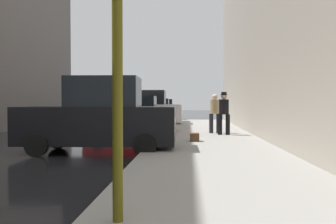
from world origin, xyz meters
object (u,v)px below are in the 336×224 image
parked_white_van (146,110)px  pedestrian_with_fedora (224,111)px  parked_black_suv (99,118)px  duffel_bag (195,137)px  pedestrian_in_tan_coat (215,111)px  parked_red_hatchback (132,116)px  parked_blue_sedan (155,110)px  parked_silver_sedan (161,109)px  fire_hydrant (167,127)px

parked_white_van → pedestrian_with_fedora: 8.98m
parked_black_suv → duffel_bag: 3.56m
parked_black_suv → pedestrian_with_fedora: 6.18m
parked_black_suv → pedestrian_in_tan_coat: bearing=55.2°
parked_black_suv → parked_white_van: 12.57m
parked_red_hatchback → parked_blue_sedan: (0.00, 11.91, 0.00)m
parked_blue_sedan → parked_silver_sedan: (-0.00, 6.66, 0.00)m
parked_blue_sedan → fire_hydrant: 14.52m
parked_red_hatchback → pedestrian_in_tan_coat: 3.97m
parked_red_hatchback → parked_white_van: bearing=90.0°
pedestrian_in_tan_coat → parked_black_suv: bearing=-124.8°
parked_blue_sedan → pedestrian_in_tan_coat: size_ratio=2.46×
parked_red_hatchback → pedestrian_in_tan_coat: bearing=-15.5°
pedestrian_in_tan_coat → fire_hydrant: bearing=-144.4°
parked_red_hatchback → duffel_bag: bearing=-57.9°
parked_red_hatchback → pedestrian_with_fedora: 4.58m
fire_hydrant → pedestrian_in_tan_coat: pedestrian_in_tan_coat is taller
duffel_bag → pedestrian_with_fedora: bearing=64.4°
parked_red_hatchback → parked_blue_sedan: size_ratio=1.00×
parked_black_suv → duffel_bag: bearing=34.5°
parked_black_suv → parked_red_hatchback: 6.55m
parked_white_van → parked_silver_sedan: 12.54m
parked_red_hatchback → parked_silver_sedan: (-0.00, 18.57, 0.00)m
fire_hydrant → pedestrian_in_tan_coat: size_ratio=0.41×
pedestrian_with_fedora → fire_hydrant: bearing=-166.7°
parked_blue_sedan → pedestrian_with_fedora: (4.13, -13.86, 0.29)m
parked_black_suv → duffel_bag: size_ratio=10.55×
parked_red_hatchback → duffel_bag: 5.43m
parked_blue_sedan → duffel_bag: bearing=-80.1°
parked_white_van → parked_blue_sedan: bearing=90.0°
duffel_bag → parked_silver_sedan: bearing=97.1°
parked_silver_sedan → parked_white_van: bearing=-90.0°
parked_red_hatchback → parked_white_van: parked_white_van is taller
fire_hydrant → duffel_bag: 2.35m
parked_black_suv → parked_blue_sedan: (0.00, 18.46, -0.18)m
parked_white_van → duffel_bag: 11.01m
parked_red_hatchback → duffel_bag: size_ratio=9.56×
parked_red_hatchback → parked_blue_sedan: 11.91m
parked_white_van → fire_hydrant: (1.80, -8.52, -0.54)m
parked_red_hatchback → duffel_bag: (2.87, -4.58, -0.56)m
parked_black_suv → parked_blue_sedan: size_ratio=1.10×
fire_hydrant → pedestrian_in_tan_coat: bearing=35.6°
parked_red_hatchback → pedestrian_with_fedora: size_ratio=2.37×
parked_white_van → pedestrian_in_tan_coat: (3.82, -7.08, 0.07)m
parked_white_van → pedestrian_with_fedora: parked_white_van is taller
parked_black_suv → parked_silver_sedan: bearing=90.0°
parked_black_suv → pedestrian_in_tan_coat: parked_black_suv is taller
parked_blue_sedan → parked_silver_sedan: bearing=90.0°
pedestrian_in_tan_coat → pedestrian_with_fedora: (0.31, -0.89, 0.03)m
parked_white_van → pedestrian_in_tan_coat: size_ratio=2.70×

